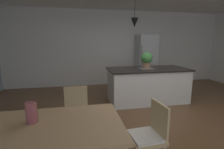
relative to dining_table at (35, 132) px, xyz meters
name	(u,v)px	position (x,y,z in m)	size (l,w,h in m)	color
ground_plane	(155,122)	(1.98, 1.18, -0.68)	(10.00, 8.40, 0.04)	brown
wall_back_kitchen	(118,48)	(1.98, 4.44, 0.69)	(10.00, 0.12, 2.70)	white
dining_table	(35,132)	(0.00, 0.00, 0.00)	(1.87, 0.99, 0.72)	tan
chair_kitchen_end	(149,134)	(1.31, 0.00, -0.19)	(0.43, 0.43, 0.87)	tan
chair_far_right	(76,112)	(0.42, 0.87, -0.19)	(0.40, 0.40, 0.87)	tan
kitchen_island	(147,85)	(2.29, 2.35, -0.20)	(2.10, 0.97, 0.91)	white
refrigerator	(146,60)	(2.93, 4.04, 0.26)	(0.67, 0.67, 1.85)	silver
pendant_over_island_main	(135,23)	(1.88, 2.35, 1.40)	(0.18, 0.18, 0.76)	black
potted_plant_on_island	(147,59)	(2.24, 2.35, 0.48)	(0.30, 0.30, 0.43)	#8C664C
vase_on_dining_table	(31,112)	(-0.04, 0.10, 0.18)	(0.12, 0.12, 0.24)	#994C51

